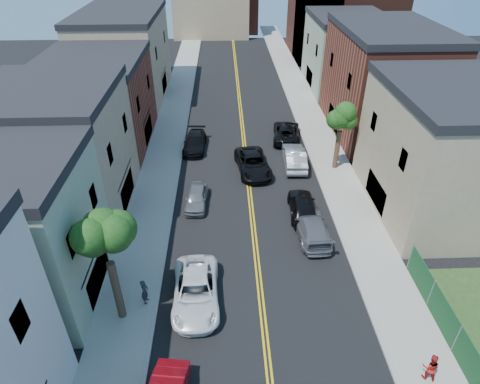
{
  "coord_description": "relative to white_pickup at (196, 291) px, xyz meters",
  "views": [
    {
      "loc": [
        -1.92,
        -1.56,
        18.61
      ],
      "look_at": [
        -0.9,
        23.47,
        2.0
      ],
      "focal_mm": 30.56,
      "sensor_mm": 36.0,
      "label": 1
    }
  ],
  "objects": [
    {
      "name": "sidewalk_left",
      "position": [
        -4.1,
        24.99,
        -0.72
      ],
      "size": [
        3.2,
        100.0,
        0.15
      ],
      "primitive_type": "cube",
      "color": "gray",
      "rests_on": "ground"
    },
    {
      "name": "backdrop_center",
      "position": [
        3.8,
        70.99,
        4.21
      ],
      "size": [
        10.0,
        8.0,
        10.0
      ],
      "primitive_type": "cube",
      "color": "brown",
      "rests_on": "ground"
    },
    {
      "name": "curb_right",
      "position": [
        9.95,
        24.99,
        -0.72
      ],
      "size": [
        0.3,
        100.0,
        0.15
      ],
      "primitive_type": "cube",
      "color": "gray",
      "rests_on": "ground"
    },
    {
      "name": "bldg_right_palegrn",
      "position": [
        17.8,
        36.99,
        3.46
      ],
      "size": [
        9.0,
        12.0,
        8.5
      ],
      "primitive_type": "cube",
      "color": "gray",
      "rests_on": "ground"
    },
    {
      "name": "grey_car_right",
      "position": [
        7.78,
        5.68,
        -0.03
      ],
      "size": [
        2.42,
        5.38,
        1.53
      ],
      "primitive_type": "imported",
      "rotation": [
        0.0,
        0.0,
        3.2
      ],
      "color": "slate",
      "rests_on": "ground"
    },
    {
      "name": "fence_right",
      "position": [
        13.3,
        -5.51,
        0.31
      ],
      "size": [
        0.04,
        15.0,
        1.9
      ],
      "primitive_type": "cube",
      "color": "#143F1E",
      "rests_on": "sidewalk_right"
    },
    {
      "name": "white_pickup",
      "position": [
        0.0,
        0.0,
        0.0
      ],
      "size": [
        2.83,
        5.78,
        1.58
      ],
      "primitive_type": "imported",
      "rotation": [
        0.0,
        0.0,
        0.04
      ],
      "color": "white",
      "rests_on": "ground"
    },
    {
      "name": "bldg_left_palegrn",
      "position": [
        -10.2,
        0.99,
        3.46
      ],
      "size": [
        9.0,
        8.0,
        8.5
      ],
      "primitive_type": "cube",
      "color": "gray",
      "rests_on": "ground"
    },
    {
      "name": "church",
      "position": [
        20.13,
        52.05,
        6.45
      ],
      "size": [
        16.2,
        14.2,
        22.6
      ],
      "color": "#4C2319",
      "rests_on": "ground"
    },
    {
      "name": "black_suv_lane",
      "position": [
        4.3,
        14.79,
        0.0
      ],
      "size": [
        3.34,
        6.01,
        1.59
      ],
      "primitive_type": "imported",
      "rotation": [
        0.0,
        0.0,
        0.13
      ],
      "color": "black",
      "rests_on": "ground"
    },
    {
      "name": "bldg_left_tan_far",
      "position": [
        -10.2,
        34.99,
        3.96
      ],
      "size": [
        9.0,
        16.0,
        9.5
      ],
      "primitive_type": "cube",
      "color": "#998466",
      "rests_on": "ground"
    },
    {
      "name": "tree_left_mid",
      "position": [
        -4.08,
        -1.01,
        5.79
      ],
      "size": [
        5.2,
        5.2,
        9.29
      ],
      "color": "#372D1B",
      "rests_on": "sidewalk_left"
    },
    {
      "name": "curb_left",
      "position": [
        -2.35,
        24.99,
        -0.72
      ],
      "size": [
        0.3,
        100.0,
        0.15
      ],
      "primitive_type": "cube",
      "color": "gray",
      "rests_on": "ground"
    },
    {
      "name": "black_car_left",
      "position": [
        -1.06,
        19.31,
        -0.07
      ],
      "size": [
        2.31,
        5.06,
        1.44
      ],
      "primitive_type": "imported",
      "rotation": [
        0.0,
        0.0,
        -0.06
      ],
      "color": "black",
      "rests_on": "ground"
    },
    {
      "name": "bldg_right_brick",
      "position": [
        17.8,
        22.99,
        4.21
      ],
      "size": [
        9.0,
        14.0,
        10.0
      ],
      "primitive_type": "cube",
      "color": "brown",
      "rests_on": "ground"
    },
    {
      "name": "pedestrian_left",
      "position": [
        -2.9,
        -0.08,
        0.18
      ],
      "size": [
        0.42,
        0.62,
        1.65
      ],
      "primitive_type": "imported",
      "rotation": [
        0.0,
        0.0,
        1.52
      ],
      "color": "#27262E",
      "rests_on": "sidewalk_left"
    },
    {
      "name": "grey_car_left",
      "position": [
        -0.44,
        9.79,
        -0.11
      ],
      "size": [
        1.85,
        4.11,
        1.37
      ],
      "primitive_type": "imported",
      "rotation": [
        0.0,
        0.0,
        -0.06
      ],
      "color": "slate",
      "rests_on": "ground"
    },
    {
      "name": "black_car_right",
      "position": [
        7.6,
        8.12,
        0.03
      ],
      "size": [
        2.13,
        4.89,
        1.64
      ],
      "primitive_type": "imported",
      "rotation": [
        0.0,
        0.0,
        3.1
      ],
      "color": "black",
      "rests_on": "ground"
    },
    {
      "name": "silver_car_right",
      "position": [
        8.12,
        15.73,
        0.06
      ],
      "size": [
        2.01,
        5.26,
        1.71
      ],
      "primitive_type": "imported",
      "rotation": [
        0.0,
        0.0,
        3.1
      ],
      "color": "#ACAEB4",
      "rests_on": "ground"
    },
    {
      "name": "bldg_left_tan_near",
      "position": [
        -10.2,
        9.99,
        3.71
      ],
      "size": [
        9.0,
        10.0,
        9.0
      ],
      "primitive_type": "cube",
      "color": "#998466",
      "rests_on": "ground"
    },
    {
      "name": "dark_car_right_far",
      "position": [
        8.15,
        21.18,
        -0.01
      ],
      "size": [
        3.23,
        5.88,
        1.56
      ],
      "primitive_type": "imported",
      "rotation": [
        0.0,
        0.0,
        3.02
      ],
      "color": "black",
      "rests_on": "ground"
    },
    {
      "name": "bldg_left_brick",
      "position": [
        -10.2,
        20.99,
        3.21
      ],
      "size": [
        9.0,
        12.0,
        8.0
      ],
      "primitive_type": "cube",
      "color": "brown",
      "rests_on": "ground"
    },
    {
      "name": "backdrop_left",
      "position": [
        -0.2,
        66.99,
        5.21
      ],
      "size": [
        14.0,
        8.0,
        12.0
      ],
      "primitive_type": "cube",
      "color": "#998466",
      "rests_on": "ground"
    },
    {
      "name": "tree_right_far",
      "position": [
        11.72,
        14.99,
        4.97
      ],
      "size": [
        4.4,
        4.4,
        8.03
      ],
      "color": "#372D1B",
      "rests_on": "sidewalk_right"
    },
    {
      "name": "sidewalk_right",
      "position": [
        11.7,
        24.99,
        -0.72
      ],
      "size": [
        3.2,
        100.0,
        0.15
      ],
      "primitive_type": "cube",
      "color": "gray",
      "rests_on": "ground"
    },
    {
      "name": "pedestrian_right",
      "position": [
        11.4,
        -5.39,
        0.17
      ],
      "size": [
        0.93,
        0.82,
        1.61
      ],
      "primitive_type": "imported",
      "rotation": [
        0.0,
        0.0,
        2.84
      ],
      "color": "#AC1C1A",
      "rests_on": "sidewalk_right"
    },
    {
      "name": "bldg_right_tan",
      "position": [
        17.8,
        8.99,
        3.71
      ],
      "size": [
        9.0,
        12.0,
        9.0
      ],
      "primitive_type": "cube",
      "color": "#998466",
      "rests_on": "ground"
    }
  ]
}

